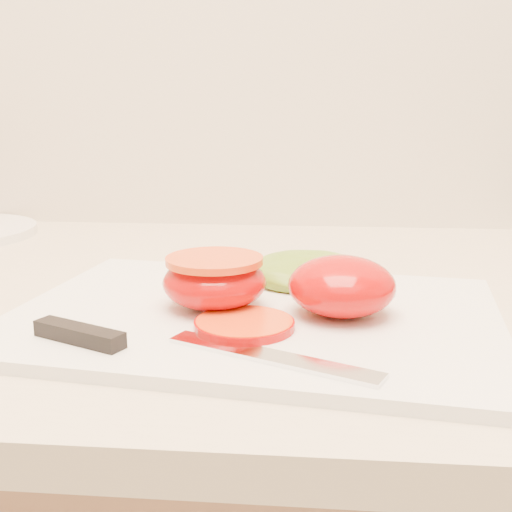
{
  "coord_description": "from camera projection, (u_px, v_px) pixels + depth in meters",
  "views": [
    {
      "loc": [
        -0.15,
        1.05,
        1.11
      ],
      "look_at": [
        -0.19,
        1.57,
        0.99
      ],
      "focal_mm": 45.0,
      "sensor_mm": 36.0,
      "label": 1
    }
  ],
  "objects": [
    {
      "name": "cutting_board",
      "position": [
        255.0,
        316.0,
        0.54
      ],
      "size": [
        0.44,
        0.34,
        0.01
      ],
      "primitive_type": "cube",
      "rotation": [
        0.0,
        0.0,
        -0.13
      ],
      "color": "white",
      "rests_on": "counter"
    },
    {
      "name": "tomato_half_dome",
      "position": [
        342.0,
        286.0,
        0.53
      ],
      "size": [
        0.09,
        0.09,
        0.05
      ],
      "primitive_type": "ellipsoid",
      "color": "#B50000",
      "rests_on": "cutting_board"
    },
    {
      "name": "tomato_half_cut",
      "position": [
        215.0,
        280.0,
        0.54
      ],
      "size": [
        0.09,
        0.09,
        0.04
      ],
      "color": "#B50000",
      "rests_on": "cutting_board"
    },
    {
      "name": "tomato_slice_0",
      "position": [
        244.0,
        324.0,
        0.5
      ],
      "size": [
        0.08,
        0.08,
        0.01
      ],
      "primitive_type": "cylinder",
      "color": "#F25321",
      "rests_on": "cutting_board"
    },
    {
      "name": "lettuce_leaf_0",
      "position": [
        310.0,
        272.0,
        0.61
      ],
      "size": [
        0.12,
        0.09,
        0.03
      ],
      "primitive_type": "ellipsoid",
      "rotation": [
        0.0,
        0.0,
        0.04
      ],
      "color": "olive",
      "rests_on": "cutting_board"
    },
    {
      "name": "knife",
      "position": [
        152.0,
        343.0,
        0.46
      ],
      "size": [
        0.26,
        0.09,
        0.01
      ],
      "rotation": [
        0.0,
        0.0,
        -0.43
      ],
      "color": "silver",
      "rests_on": "cutting_board"
    }
  ]
}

